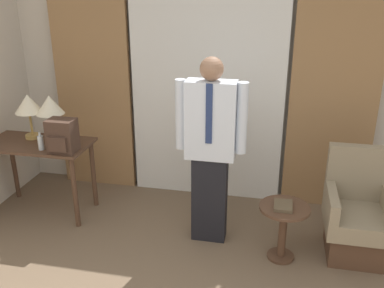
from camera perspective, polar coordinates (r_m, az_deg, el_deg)
name	(u,v)px	position (r m, az deg, el deg)	size (l,w,h in m)	color
wall_back	(209,77)	(4.73, 2.29, 8.96)	(10.00, 0.06, 2.70)	beige
curtain_sheer_center	(207,85)	(4.62, 2.00, 7.90)	(1.66, 0.06, 2.58)	white
curtain_drape_left	(93,79)	(5.00, -13.11, 8.42)	(0.88, 0.06, 2.58)	#997047
curtain_drape_right	(334,91)	(4.59, 18.46, 6.71)	(0.88, 0.06, 2.58)	#997047
desk	(39,155)	(4.69, -19.71, -1.33)	(1.08, 0.56, 0.79)	#4C3323
table_lamp_left	(28,106)	(4.69, -20.97, 4.81)	(0.28, 0.28, 0.47)	tan
table_lamp_right	(50,107)	(4.57, -18.42, 4.72)	(0.28, 0.28, 0.47)	tan
bottle_by_lamp	(41,142)	(4.42, -19.52, 0.20)	(0.06, 0.06, 0.18)	silver
backpack	(62,136)	(4.28, -16.93, 1.02)	(0.26, 0.22, 0.32)	#422D23
person	(210,146)	(3.83, 2.47, -0.26)	(0.64, 0.21, 1.75)	black
armchair	(357,218)	(4.16, 21.13, -9.23)	(0.57, 0.61, 0.96)	#4C3323
side_table	(283,223)	(3.89, 12.09, -10.29)	(0.44, 0.44, 0.52)	#4C3323
book	(283,206)	(3.79, 12.06, -8.04)	(0.16, 0.20, 0.03)	brown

